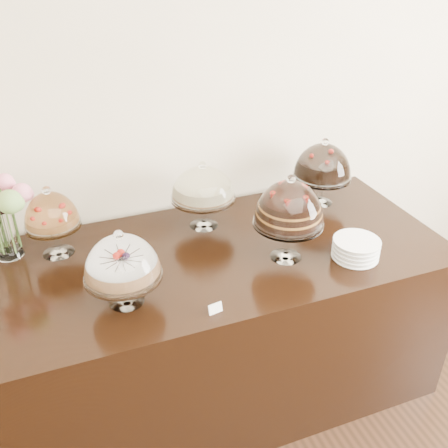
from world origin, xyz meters
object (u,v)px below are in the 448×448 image
object	(u,v)px
display_counter	(221,322)
cake_stand_sugar_sponge	(122,261)
cake_stand_choco_layer	(289,206)
plate_stack	(356,249)
cake_stand_dark_choco	(323,164)
cake_stand_cheesecake	(203,186)
cake_stand_fruit_tart	(51,213)

from	to	relation	value
display_counter	cake_stand_sugar_sponge	size ratio (longest dim) A/B	6.38
cake_stand_sugar_sponge	cake_stand_choco_layer	world-z (taller)	cake_stand_choco_layer
plate_stack	cake_stand_dark_choco	bearing A→B (deg)	76.80
cake_stand_sugar_sponge	cake_stand_choco_layer	bearing A→B (deg)	4.46
plate_stack	cake_stand_sugar_sponge	bearing A→B (deg)	176.62
display_counter	cake_stand_sugar_sponge	bearing A→B (deg)	-156.78
plate_stack	cake_stand_cheesecake	bearing A→B (deg)	136.40
cake_stand_fruit_tart	cake_stand_dark_choco	bearing A→B (deg)	0.41
cake_stand_dark_choco	cake_stand_fruit_tart	distance (m)	1.44
plate_stack	cake_stand_fruit_tart	bearing A→B (deg)	157.39
cake_stand_sugar_sponge	plate_stack	size ratio (longest dim) A/B	1.62
plate_stack	cake_stand_choco_layer	bearing A→B (deg)	157.79
cake_stand_choco_layer	cake_stand_cheesecake	world-z (taller)	cake_stand_choco_layer
cake_stand_sugar_sponge	cake_stand_dark_choco	xyz separation A→B (m)	(1.21, 0.49, 0.03)
cake_stand_sugar_sponge	cake_stand_dark_choco	size ratio (longest dim) A/B	0.90
cake_stand_choco_layer	cake_stand_dark_choco	xyz separation A→B (m)	(0.43, 0.43, -0.04)
cake_stand_choco_layer	cake_stand_sugar_sponge	bearing A→B (deg)	-175.54
cake_stand_choco_layer	cake_stand_fruit_tart	size ratio (longest dim) A/B	1.21
cake_stand_choco_layer	cake_stand_fruit_tart	bearing A→B (deg)	157.27
cake_stand_sugar_sponge	cake_stand_cheesecake	xyz separation A→B (m)	(0.51, 0.48, 0.02)
display_counter	cake_stand_dark_choco	bearing A→B (deg)	21.44
display_counter	plate_stack	world-z (taller)	plate_stack
display_counter	cake_stand_sugar_sponge	xyz separation A→B (m)	(-0.50, -0.21, 0.65)
cake_stand_sugar_sponge	plate_stack	world-z (taller)	cake_stand_sugar_sponge
cake_stand_choco_layer	cake_stand_dark_choco	distance (m)	0.61
cake_stand_fruit_tart	display_counter	bearing A→B (deg)	-20.08
cake_stand_cheesecake	plate_stack	size ratio (longest dim) A/B	1.69
cake_stand_fruit_tart	plate_stack	distance (m)	1.43
cake_stand_cheesecake	plate_stack	distance (m)	0.81
cake_stand_cheesecake	cake_stand_fruit_tart	size ratio (longest dim) A/B	1.02
cake_stand_choco_layer	plate_stack	size ratio (longest dim) A/B	2.00
cake_stand_choco_layer	cake_stand_fruit_tart	world-z (taller)	cake_stand_choco_layer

